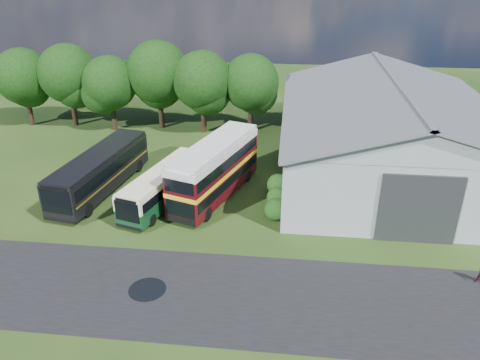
# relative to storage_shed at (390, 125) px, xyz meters

# --- Properties ---
(ground) EXTENTS (120.00, 120.00, 0.00)m
(ground) POSITION_rel_storage_shed_xyz_m (-15.00, -15.98, -4.17)
(ground) COLOR #193410
(ground) RESTS_ON ground
(asphalt_road) EXTENTS (60.00, 8.00, 0.02)m
(asphalt_road) POSITION_rel_storage_shed_xyz_m (-12.00, -18.98, -4.17)
(asphalt_road) COLOR black
(asphalt_road) RESTS_ON ground
(puddle) EXTENTS (2.20, 2.20, 0.01)m
(puddle) POSITION_rel_storage_shed_xyz_m (-16.50, -18.98, -4.17)
(puddle) COLOR black
(puddle) RESTS_ON ground
(storage_shed) EXTENTS (18.80, 24.80, 8.15)m
(storage_shed) POSITION_rel_storage_shed_xyz_m (0.00, 0.00, 0.00)
(storage_shed) COLOR gray
(storage_shed) RESTS_ON ground
(tree_far_left) EXTENTS (6.12, 6.12, 8.64)m
(tree_far_left) POSITION_rel_storage_shed_xyz_m (-38.00, 8.02, 1.40)
(tree_far_left) COLOR black
(tree_far_left) RESTS_ON ground
(tree_left_a) EXTENTS (6.46, 6.46, 9.12)m
(tree_left_a) POSITION_rel_storage_shed_xyz_m (-33.00, 8.52, 1.71)
(tree_left_a) COLOR black
(tree_left_a) RESTS_ON ground
(tree_left_b) EXTENTS (5.78, 5.78, 8.16)m
(tree_left_b) POSITION_rel_storage_shed_xyz_m (-28.00, 7.52, 1.09)
(tree_left_b) COLOR black
(tree_left_b) RESTS_ON ground
(tree_mid) EXTENTS (6.80, 6.80, 9.60)m
(tree_mid) POSITION_rel_storage_shed_xyz_m (-23.00, 8.82, 2.02)
(tree_mid) COLOR black
(tree_mid) RESTS_ON ground
(tree_right_a) EXTENTS (6.26, 6.26, 8.83)m
(tree_right_a) POSITION_rel_storage_shed_xyz_m (-18.00, 7.82, 1.52)
(tree_right_a) COLOR black
(tree_right_a) RESTS_ON ground
(tree_right_b) EXTENTS (5.98, 5.98, 8.45)m
(tree_right_b) POSITION_rel_storage_shed_xyz_m (-13.00, 8.62, 1.27)
(tree_right_b) COLOR black
(tree_right_b) RESTS_ON ground
(shrub_front) EXTENTS (1.70, 1.70, 1.70)m
(shrub_front) POSITION_rel_storage_shed_xyz_m (-9.40, -9.98, -4.17)
(shrub_front) COLOR #194714
(shrub_front) RESTS_ON ground
(shrub_mid) EXTENTS (1.60, 1.60, 1.60)m
(shrub_mid) POSITION_rel_storage_shed_xyz_m (-9.40, -7.98, -4.17)
(shrub_mid) COLOR #194714
(shrub_mid) RESTS_ON ground
(shrub_back) EXTENTS (1.80, 1.80, 1.80)m
(shrub_back) POSITION_rel_storage_shed_xyz_m (-9.40, -5.98, -4.17)
(shrub_back) COLOR #194714
(shrub_back) RESTS_ON ground
(bus_green_single) EXTENTS (4.87, 10.06, 2.71)m
(bus_green_single) POSITION_rel_storage_shed_xyz_m (-18.23, -8.34, -2.73)
(bus_green_single) COLOR black
(bus_green_single) RESTS_ON ground
(bus_maroon_double) EXTENTS (5.98, 10.98, 4.59)m
(bus_maroon_double) POSITION_rel_storage_shed_xyz_m (-14.38, -6.94, -1.88)
(bus_maroon_double) COLOR black
(bus_maroon_double) RESTS_ON ground
(bus_dark_single) EXTENTS (4.57, 12.15, 3.27)m
(bus_dark_single) POSITION_rel_storage_shed_xyz_m (-23.84, -6.93, -2.42)
(bus_dark_single) COLOR black
(bus_dark_single) RESTS_ON ground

